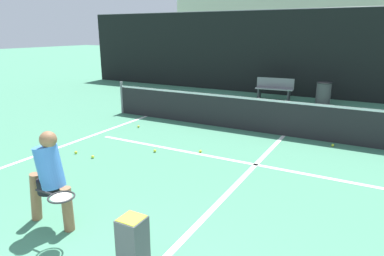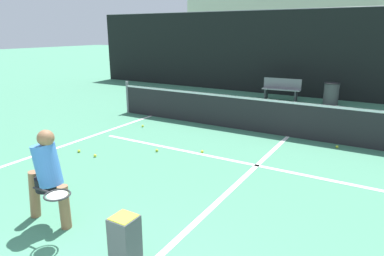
% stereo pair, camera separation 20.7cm
% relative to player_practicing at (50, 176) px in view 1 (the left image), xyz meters
% --- Properties ---
extents(court_service_line, '(8.25, 0.10, 0.01)m').
position_rel_player_practicing_xyz_m(court_service_line, '(1.79, 3.61, -0.76)').
color(court_service_line, white).
rests_on(court_service_line, ground).
extents(court_center_mark, '(0.10, 7.29, 0.01)m').
position_rel_player_practicing_xyz_m(court_center_mark, '(1.79, 2.32, -0.76)').
color(court_center_mark, white).
rests_on(court_center_mark, ground).
extents(court_sideline_left, '(0.10, 8.29, 0.01)m').
position_rel_player_practicing_xyz_m(court_sideline_left, '(-2.72, 2.32, -0.76)').
color(court_sideline_left, white).
rests_on(court_sideline_left, ground).
extents(net, '(11.09, 0.09, 1.07)m').
position_rel_player_practicing_xyz_m(net, '(1.79, 5.97, -0.25)').
color(net, slate).
rests_on(net, ground).
extents(fence_back, '(24.00, 0.06, 3.58)m').
position_rel_player_practicing_xyz_m(fence_back, '(1.79, 11.99, 1.02)').
color(fence_back, black).
rests_on(fence_back, ground).
extents(player_practicing, '(1.11, 0.57, 1.42)m').
position_rel_player_practicing_xyz_m(player_practicing, '(0.00, 0.00, 0.00)').
color(player_practicing, '#8C6042').
rests_on(player_practicing, ground).
extents(tennis_ball_scattered_0, '(0.07, 0.07, 0.07)m').
position_rel_player_practicing_xyz_m(tennis_ball_scattered_0, '(0.44, 3.71, -0.73)').
color(tennis_ball_scattered_0, '#D1E033').
rests_on(tennis_ball_scattered_0, ground).
extents(tennis_ball_scattered_2, '(0.07, 0.07, 0.07)m').
position_rel_player_practicing_xyz_m(tennis_ball_scattered_2, '(-2.11, 4.74, -0.73)').
color(tennis_ball_scattered_2, '#D1E033').
rests_on(tennis_ball_scattered_2, ground).
extents(tennis_ball_scattered_3, '(0.07, 0.07, 0.07)m').
position_rel_player_practicing_xyz_m(tennis_ball_scattered_3, '(-0.50, 3.24, -0.73)').
color(tennis_ball_scattered_3, '#D1E033').
rests_on(tennis_ball_scattered_3, ground).
extents(tennis_ball_scattered_4, '(0.07, 0.07, 0.07)m').
position_rel_player_practicing_xyz_m(tennis_ball_scattered_4, '(3.06, 5.64, -0.73)').
color(tennis_ball_scattered_4, '#D1E033').
rests_on(tennis_ball_scattered_4, ground).
extents(tennis_ball_scattered_6, '(0.07, 0.07, 0.07)m').
position_rel_player_practicing_xyz_m(tennis_ball_scattered_6, '(-2.02, 2.29, -0.73)').
color(tennis_ball_scattered_6, '#D1E033').
rests_on(tennis_ball_scattered_6, ground).
extents(tennis_ball_scattered_8, '(0.07, 0.07, 0.07)m').
position_rel_player_practicing_xyz_m(tennis_ball_scattered_8, '(-1.48, 2.27, -0.73)').
color(tennis_ball_scattered_8, '#D1E033').
rests_on(tennis_ball_scattered_8, ground).
extents(ball_hopper, '(0.28, 0.28, 0.71)m').
position_rel_player_practicing_xyz_m(ball_hopper, '(1.62, -0.25, -0.39)').
color(ball_hopper, '#4C4C51').
rests_on(ball_hopper, ground).
extents(courtside_bench, '(1.52, 0.51, 0.86)m').
position_rel_player_practicing_xyz_m(courtside_bench, '(0.16, 10.83, -0.30)').
color(courtside_bench, slate).
rests_on(courtside_bench, ground).
extents(trash_bin, '(0.57, 0.57, 0.82)m').
position_rel_player_practicing_xyz_m(trash_bin, '(2.04, 10.91, -0.35)').
color(trash_bin, '#3F3F42').
rests_on(trash_bin, ground).
extents(parked_car, '(1.80, 4.07, 1.43)m').
position_rel_player_practicing_xyz_m(parked_car, '(2.23, 14.37, -0.16)').
color(parked_car, silver).
rests_on(parked_car, ground).
extents(building_far, '(36.00, 2.40, 5.89)m').
position_rel_player_practicing_xyz_m(building_far, '(1.79, 31.67, 2.18)').
color(building_far, beige).
rests_on(building_far, ground).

